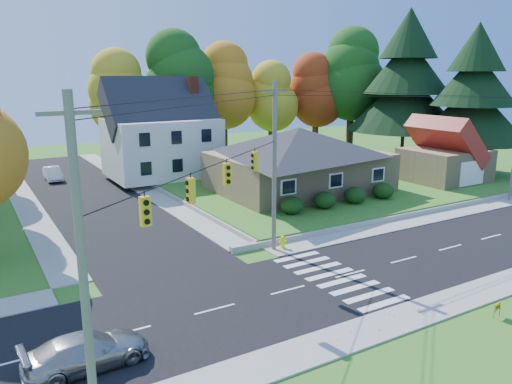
% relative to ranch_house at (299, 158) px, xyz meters
% --- Properties ---
extents(ground, '(120.00, 120.00, 0.00)m').
position_rel_ranch_house_xyz_m(ground, '(-8.00, -16.00, -3.27)').
color(ground, '#3D7923').
extents(road_main, '(90.00, 8.00, 0.02)m').
position_rel_ranch_house_xyz_m(road_main, '(-8.00, -16.00, -3.26)').
color(road_main, black).
rests_on(road_main, ground).
extents(road_cross, '(8.00, 44.00, 0.02)m').
position_rel_ranch_house_xyz_m(road_cross, '(-16.00, 10.00, -3.25)').
color(road_cross, black).
rests_on(road_cross, ground).
extents(sidewalk_north, '(90.00, 2.00, 0.08)m').
position_rel_ranch_house_xyz_m(sidewalk_north, '(-8.00, -11.00, -3.23)').
color(sidewalk_north, '#9C9A90').
rests_on(sidewalk_north, ground).
extents(sidewalk_south, '(90.00, 2.00, 0.08)m').
position_rel_ranch_house_xyz_m(sidewalk_south, '(-8.00, -21.00, -3.23)').
color(sidewalk_south, '#9C9A90').
rests_on(sidewalk_south, ground).
extents(lawn, '(30.00, 30.00, 0.50)m').
position_rel_ranch_house_xyz_m(lawn, '(5.00, 5.00, -3.02)').
color(lawn, '#3D7923').
rests_on(lawn, ground).
extents(ranch_house, '(14.60, 10.60, 5.40)m').
position_rel_ranch_house_xyz_m(ranch_house, '(0.00, 0.00, 0.00)').
color(ranch_house, tan).
rests_on(ranch_house, lawn).
extents(colonial_house, '(10.40, 8.40, 9.60)m').
position_rel_ranch_house_xyz_m(colonial_house, '(-7.96, 12.00, 1.32)').
color(colonial_house, silver).
rests_on(colonial_house, lawn).
extents(garage, '(7.30, 6.30, 4.60)m').
position_rel_ranch_house_xyz_m(garage, '(14.00, -4.01, -0.42)').
color(garage, tan).
rests_on(garage, lawn).
extents(hedge_row, '(10.70, 1.70, 1.27)m').
position_rel_ranch_house_xyz_m(hedge_row, '(-0.50, -6.20, -2.13)').
color(hedge_row, '#163A10').
rests_on(hedge_row, lawn).
extents(traffic_infrastructure, '(38.10, 10.66, 10.00)m').
position_rel_ranch_house_xyz_m(traffic_infrastructure, '(-8.15, -14.65, 1.88)').
color(traffic_infrastructure, '#666059').
rests_on(traffic_infrastructure, ground).
extents(tree_lot_0, '(6.72, 6.72, 12.51)m').
position_rel_ranch_house_xyz_m(tree_lot_0, '(-10.00, 18.00, 5.04)').
color(tree_lot_0, '#3F2A19').
rests_on(tree_lot_0, lawn).
extents(tree_lot_1, '(7.84, 7.84, 14.60)m').
position_rel_ranch_house_xyz_m(tree_lot_1, '(-4.00, 17.00, 6.35)').
color(tree_lot_1, '#3F2A19').
rests_on(tree_lot_1, lawn).
extents(tree_lot_2, '(7.28, 7.28, 13.56)m').
position_rel_ranch_house_xyz_m(tree_lot_2, '(2.00, 18.00, 5.70)').
color(tree_lot_2, '#3F2A19').
rests_on(tree_lot_2, lawn).
extents(tree_lot_3, '(6.16, 6.16, 11.47)m').
position_rel_ranch_house_xyz_m(tree_lot_3, '(8.00, 17.00, 4.39)').
color(tree_lot_3, '#3F2A19').
rests_on(tree_lot_3, lawn).
extents(tree_lot_4, '(6.72, 6.72, 12.51)m').
position_rel_ranch_house_xyz_m(tree_lot_4, '(14.00, 16.00, 5.04)').
color(tree_lot_4, '#3F2A19').
rests_on(tree_lot_4, lawn).
extents(tree_lot_5, '(8.40, 8.40, 15.64)m').
position_rel_ranch_house_xyz_m(tree_lot_5, '(18.00, 14.00, 7.00)').
color(tree_lot_5, '#3F2A19').
rests_on(tree_lot_5, lawn).
extents(conifer_east_a, '(12.80, 12.80, 16.96)m').
position_rel_ranch_house_xyz_m(conifer_east_a, '(19.00, 6.00, 6.12)').
color(conifer_east_a, '#3F2A19').
rests_on(conifer_east_a, lawn).
extents(conifer_east_b, '(11.20, 11.20, 14.84)m').
position_rel_ranch_house_xyz_m(conifer_east_b, '(20.00, -2.00, 5.01)').
color(conifer_east_b, '#3F2A19').
rests_on(conifer_east_b, lawn).
extents(silver_sedan, '(4.55, 2.07, 1.29)m').
position_rel_ranch_house_xyz_m(silver_sedan, '(-21.96, -17.76, -2.60)').
color(silver_sedan, '#9E9FA1').
rests_on(silver_sedan, road_main).
extents(white_car, '(1.41, 4.03, 1.33)m').
position_rel_ranch_house_xyz_m(white_car, '(-17.48, 17.41, -2.58)').
color(white_car, white).
rests_on(white_car, road_cross).
extents(fire_hydrant, '(0.49, 0.38, 0.85)m').
position_rel_ranch_house_xyz_m(fire_hydrant, '(-8.95, -10.94, -2.86)').
color(fire_hydrant, '#FFF900').
rests_on(fire_hydrant, ground).
extents(yard_sign, '(0.53, 0.13, 0.67)m').
position_rel_ranch_house_xyz_m(yard_sign, '(-5.71, -22.95, -2.79)').
color(yard_sign, black).
rests_on(yard_sign, ground).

